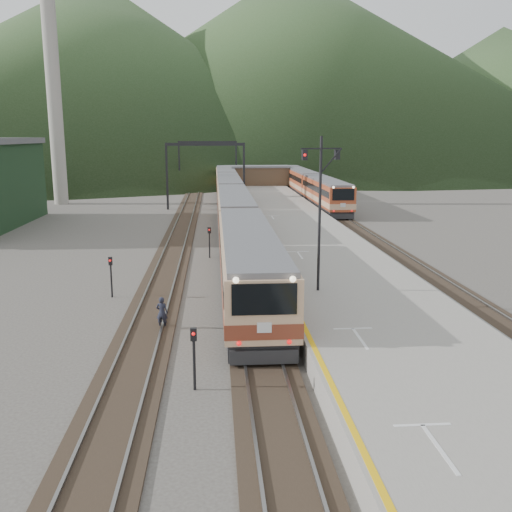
{
  "coord_description": "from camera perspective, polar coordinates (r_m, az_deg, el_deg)",
  "views": [
    {
      "loc": [
        -1.77,
        -14.73,
        8.74
      ],
      "look_at": [
        0.53,
        17.2,
        2.0
      ],
      "focal_mm": 40.0,
      "sensor_mm": 36.0,
      "label": 1
    }
  ],
  "objects": [
    {
      "name": "gantry_near",
      "position": [
        69.8,
        -5.08,
        9.25
      ],
      "size": [
        9.55,
        0.25,
        8.0
      ],
      "color": "black",
      "rests_on": "ground"
    },
    {
      "name": "station_shed",
      "position": [
        93.22,
        0.42,
        8.09
      ],
      "size": [
        9.4,
        4.4,
        3.1
      ],
      "color": "#4E3C2A",
      "rests_on": "platform"
    },
    {
      "name": "second_train",
      "position": [
        88.06,
        4.59,
        7.41
      ],
      "size": [
        2.79,
        57.2,
        3.4
      ],
      "color": "#A44324",
      "rests_on": "track_second"
    },
    {
      "name": "short_signal_b",
      "position": [
        41.64,
        -4.69,
        1.79
      ],
      "size": [
        0.26,
        0.23,
        2.27
      ],
      "color": "black",
      "rests_on": "ground"
    },
    {
      "name": "hill_b",
      "position": [
        248.45,
        3.42,
        18.51
      ],
      "size": [
        220.0,
        220.0,
        75.0
      ],
      "primitive_type": "cone",
      "color": "#2B461F",
      "rests_on": "ground"
    },
    {
      "name": "short_signal_a",
      "position": [
        20.13,
        -6.22,
        -9.37
      ],
      "size": [
        0.22,
        0.17,
        2.27
      ],
      "color": "black",
      "rests_on": "ground"
    },
    {
      "name": "platform",
      "position": [
        53.87,
        3.79,
        3.06
      ],
      "size": [
        8.0,
        100.0,
        1.0
      ],
      "primitive_type": "cube",
      "color": "gray",
      "rests_on": "ground"
    },
    {
      "name": "hill_a",
      "position": [
        209.35,
        -15.34,
        17.31
      ],
      "size": [
        180.0,
        180.0,
        60.0
      ],
      "primitive_type": "cone",
      "color": "#2B461F",
      "rests_on": "ground"
    },
    {
      "name": "main_train",
      "position": [
        61.4,
        -2.47,
        5.62
      ],
      "size": [
        2.98,
        81.55,
        3.63
      ],
      "color": "tan",
      "rests_on": "track_main"
    },
    {
      "name": "track_second",
      "position": [
        56.98,
        9.4,
        2.97
      ],
      "size": [
        2.6,
        200.0,
        0.23
      ],
      "color": "black",
      "rests_on": "ground"
    },
    {
      "name": "smokestack",
      "position": [
        79.59,
        -19.6,
        15.74
      ],
      "size": [
        1.8,
        1.8,
        30.0
      ],
      "primitive_type": "cylinder",
      "color": "#9E998E",
      "rests_on": "ground"
    },
    {
      "name": "ground",
      "position": [
        17.21,
        2.48,
        -18.63
      ],
      "size": [
        400.0,
        400.0,
        0.0
      ],
      "primitive_type": "plane",
      "color": "#47423D",
      "rests_on": "ground"
    },
    {
      "name": "track_main",
      "position": [
        55.44,
        -2.25,
        2.88
      ],
      "size": [
        2.6,
        200.0,
        0.23
      ],
      "color": "black",
      "rests_on": "ground"
    },
    {
      "name": "worker",
      "position": [
        26.83,
        -9.39,
        -5.6
      ],
      "size": [
        0.61,
        0.46,
        1.5
      ],
      "primitive_type": "imported",
      "rotation": [
        0.0,
        0.0,
        2.94
      ],
      "color": "#1E2130",
      "rests_on": "ground"
    },
    {
      "name": "short_signal_c",
      "position": [
        32.29,
        -14.31,
        -1.51
      ],
      "size": [
        0.25,
        0.21,
        2.27
      ],
      "color": "black",
      "rests_on": "ground"
    },
    {
      "name": "gantry_far",
      "position": [
        94.78,
        -4.86,
        9.94
      ],
      "size": [
        9.55,
        0.25,
        8.0
      ],
      "color": "black",
      "rests_on": "ground"
    },
    {
      "name": "signal_mast",
      "position": [
        28.59,
        6.42,
        5.69
      ],
      "size": [
        2.11,
        0.8,
        7.75
      ],
      "color": "black",
      "rests_on": "platform"
    },
    {
      "name": "hill_c",
      "position": [
        251.51,
        23.06,
        14.68
      ],
      "size": [
        160.0,
        160.0,
        50.0
      ],
      "primitive_type": "cone",
      "color": "#2B461F",
      "rests_on": "ground"
    },
    {
      "name": "track_far",
      "position": [
        55.5,
        -7.42,
        2.8
      ],
      "size": [
        2.6,
        200.0,
        0.23
      ],
      "color": "black",
      "rests_on": "ground"
    }
  ]
}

